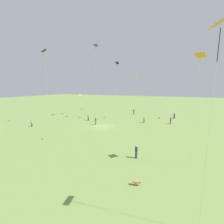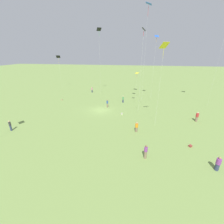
# 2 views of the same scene
# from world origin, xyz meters

# --- Properties ---
(ground_plane) EXTENTS (240.00, 240.00, 0.00)m
(ground_plane) POSITION_xyz_m (0.00, 0.00, 0.00)
(ground_plane) COLOR #7A994C
(person_0) EXTENTS (0.50, 0.50, 1.73)m
(person_0) POSITION_xyz_m (-0.99, -2.12, 0.86)
(person_0) COLOR #847056
(person_0) RESTS_ON ground_plane
(person_1) EXTENTS (0.48, 0.48, 1.74)m
(person_1) POSITION_xyz_m (-8.90, 14.08, 0.87)
(person_1) COLOR #847056
(person_1) RESTS_ON ground_plane
(person_2) EXTENTS (0.46, 0.46, 1.72)m
(person_2) POSITION_xyz_m (11.65, 11.10, 0.87)
(person_2) COLOR #333D5B
(person_2) RESTS_ON ground_plane
(person_3) EXTENTS (0.62, 0.62, 1.61)m
(person_3) POSITION_xyz_m (-7.70, 7.96, 0.79)
(person_3) COLOR #847056
(person_3) RESTS_ON ground_plane
(person_4) EXTENTS (0.48, 0.48, 1.64)m
(person_4) POSITION_xyz_m (6.42, -14.49, 0.82)
(person_4) COLOR #333D5B
(person_4) RESTS_ON ground_plane
(person_5) EXTENTS (0.66, 0.66, 1.79)m
(person_5) POSITION_xyz_m (-18.08, 2.33, 0.87)
(person_5) COLOR #847056
(person_5) RESTS_ON ground_plane
(person_6) EXTENTS (0.48, 0.48, 1.69)m
(person_6) POSITION_xyz_m (-4.06, -6.17, 0.84)
(person_6) COLOR #333D5B
(person_6) RESTS_ON ground_plane
(person_7) EXTENTS (0.49, 0.49, 1.65)m
(person_7) POSITION_xyz_m (-16.19, 14.69, 0.80)
(person_7) COLOR #333D5B
(person_7) RESTS_ON ground_plane
(kite_0) EXTENTS (1.45, 1.36, 12.77)m
(kite_0) POSITION_xyz_m (-10.74, 5.12, 12.01)
(kite_0) COLOR yellow
(kite_0) RESTS_ON ground_plane
(kite_1) EXTENTS (1.03, 0.95, 14.99)m
(kite_1) POSITION_xyz_m (-10.76, -8.82, 13.97)
(kite_1) COLOR blue
(kite_1) RESTS_ON ground_plane
(kite_2) EXTENTS (1.20, 1.27, 20.31)m
(kite_2) POSITION_xyz_m (-8.45, -6.04, 19.28)
(kite_2) COLOR blue
(kite_2) RESTS_ON ground_plane
(kite_5) EXTENTS (0.67, 0.83, 15.24)m
(kite_5) POSITION_xyz_m (-7.83, 0.52, 14.01)
(kite_5) COLOR black
(kite_5) RESTS_ON ground_plane
(kite_6) EXTENTS (1.10, 1.09, 6.71)m
(kite_6) POSITION_xyz_m (-6.97, -10.51, 6.38)
(kite_6) COLOR yellow
(kite_6) RESTS_ON ground_plane
(kite_7) EXTENTS (1.45, 1.39, 17.20)m
(kite_7) POSITION_xyz_m (3.18, -12.63, 16.22)
(kite_7) COLOR black
(kite_7) RESTS_ON ground_plane
(kite_8) EXTENTS (1.44, 1.28, 10.56)m
(kite_8) POSITION_xyz_m (18.16, -17.92, 9.91)
(kite_8) COLOR black
(kite_8) RESTS_ON ground_plane
(picnic_bag_0) EXTENTS (0.31, 0.28, 0.22)m
(picnic_bag_0) POSITION_xyz_m (11.58, -5.24, 0.11)
(picnic_bag_0) COLOR #A58459
(picnic_bag_0) RESTS_ON ground_plane
(picnic_bag_1) EXTENTS (0.47, 0.46, 0.26)m
(picnic_bag_1) POSITION_xyz_m (-14.76, 10.76, 0.13)
(picnic_bag_1) COLOR #933833
(picnic_bag_1) RESTS_ON ground_plane
(picnic_bag_2) EXTENTS (0.36, 0.34, 0.30)m
(picnic_bag_2) POSITION_xyz_m (-4.67, 1.50, 0.15)
(picnic_bag_2) COLOR beige
(picnic_bag_2) RESTS_ON ground_plane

